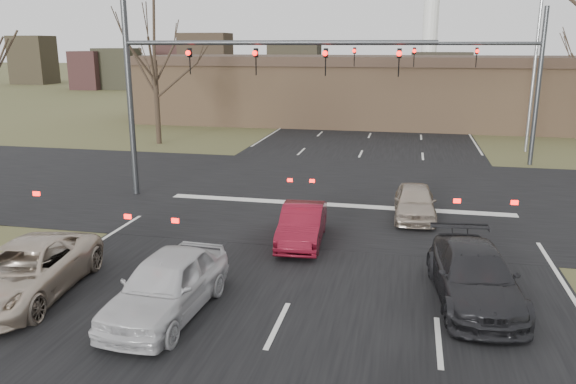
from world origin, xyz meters
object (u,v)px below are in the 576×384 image
car_silver_ahead (415,202)px  car_red_ahead (302,224)px  mast_arm_far (482,67)px  car_charcoal_sedan (474,276)px  car_white_sedan (167,285)px  car_silver_suv (25,271)px  mast_arm_near (205,73)px  streetlight_right_far (533,55)px  building (403,90)px

car_silver_ahead → car_red_ahead: bearing=-136.7°
mast_arm_far → car_charcoal_sedan: bearing=-95.8°
car_charcoal_sedan → car_white_sedan: bearing=-168.3°
mast_arm_far → car_silver_suv: (-12.68, -19.81, -4.35)m
mast_arm_near → streetlight_right_far: streetlight_right_far is taller
mast_arm_near → car_charcoal_sedan: bearing=-38.8°
mast_arm_far → car_white_sedan: (-8.83, -19.97, -4.29)m
building → mast_arm_near: mast_arm_near is taller
mast_arm_near → mast_arm_far: 15.17m
car_silver_suv → car_silver_ahead: size_ratio=1.34×
mast_arm_near → car_silver_suv: 10.83m
car_red_ahead → car_silver_ahead: bearing=40.9°
building → car_silver_suv: bearing=-103.7°
mast_arm_far → car_silver_suv: bearing=-122.6°
car_white_sedan → car_silver_ahead: 10.60m
mast_arm_near → mast_arm_far: bearing=41.2°
mast_arm_far → car_charcoal_sedan: (-1.79, -17.74, -4.35)m
car_charcoal_sedan → car_silver_ahead: 6.89m
car_charcoal_sedan → car_silver_ahead: car_charcoal_sedan is taller
streetlight_right_far → car_silver_suv: 29.01m
streetlight_right_far → car_silver_suv: size_ratio=2.07×
car_white_sedan → car_charcoal_sedan: 7.38m
car_silver_suv → car_charcoal_sedan: bearing=4.4°
building → car_charcoal_sedan: bearing=-85.8°
mast_arm_near → car_red_ahead: bearing=-43.4°
mast_arm_far → streetlight_right_far: streetlight_right_far is taller
mast_arm_far → car_red_ahead: bearing=-114.8°
car_silver_suv → car_red_ahead: 8.04m
building → car_red_ahead: bearing=-94.8°
car_red_ahead → mast_arm_far: bearing=61.3°
mast_arm_far → car_silver_suv: size_ratio=2.30×
mast_arm_near → streetlight_right_far: 20.20m
streetlight_right_far → car_white_sedan: streetlight_right_far is taller
car_charcoal_sedan → mast_arm_far: bearing=78.3°
streetlight_right_far → car_white_sedan: bearing=-116.5°
mast_arm_far → car_white_sedan: bearing=-113.9°
car_silver_ahead → car_white_sedan: bearing=-123.7°
building → mast_arm_far: (4.18, -15.00, 2.35)m
streetlight_right_far → car_red_ahead: 21.50m
streetlight_right_far → car_silver_ahead: streetlight_right_far is taller
car_white_sedan → car_silver_ahead: bearing=60.7°
car_silver_suv → car_charcoal_sedan: size_ratio=1.05×
building → car_silver_ahead: building is taller
building → streetlight_right_far: streetlight_right_far is taller
streetlight_right_far → car_white_sedan: 27.23m
building → car_silver_ahead: (1.00, -25.99, -2.05)m
mast_arm_far → car_red_ahead: mast_arm_far is taller
building → car_red_ahead: (-2.50, -29.47, -2.06)m
mast_arm_near → car_charcoal_sedan: 13.11m
car_silver_suv → building: bearing=69.9°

